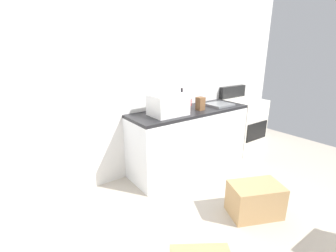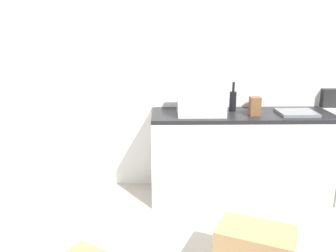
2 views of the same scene
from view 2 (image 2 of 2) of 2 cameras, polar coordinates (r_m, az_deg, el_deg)
wall_back at (r=3.82m, az=6.55°, el=9.14°), size 5.00×0.10×2.60m
kitchen_counter at (r=3.73m, az=11.43°, el=-4.67°), size 1.80×0.60×0.90m
refrigerator at (r=3.70m, az=-20.75°, el=0.46°), size 0.68×0.66×1.64m
microwave at (r=3.46m, az=5.38°, el=4.06°), size 0.46×0.34×0.27m
sink_basin at (r=3.70m, az=20.15°, el=2.04°), size 0.36×0.32×0.03m
wine_bottle at (r=3.66m, az=10.48°, el=4.10°), size 0.07×0.07×0.30m
coffee_mug at (r=3.84m, az=13.57°, el=3.54°), size 0.08×0.08×0.10m
knife_block at (r=3.52m, az=13.91°, el=3.13°), size 0.10×0.10×0.18m
cardboard_box_small at (r=2.74m, az=13.91°, el=-19.11°), size 0.63×0.53×0.36m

